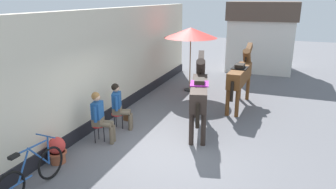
{
  "coord_description": "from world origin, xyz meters",
  "views": [
    {
      "loc": [
        2.59,
        -6.68,
        3.72
      ],
      "look_at": [
        -0.4,
        1.2,
        1.05
      ],
      "focal_mm": 32.97,
      "sensor_mm": 36.0,
      "label": 1
    }
  ],
  "objects_px": {
    "seated_visitor_near": "(100,115)",
    "flower_planter_near": "(57,150)",
    "cafe_parasol": "(191,33)",
    "satchel_bag": "(128,118)",
    "saddled_horse_near": "(199,91)",
    "spare_stool_white": "(194,90)",
    "seated_visitor_far": "(119,104)",
    "leaning_bicycle": "(32,174)",
    "saddled_horse_far": "(241,74)"
  },
  "relations": [
    {
      "from": "flower_planter_near",
      "to": "spare_stool_white",
      "type": "relative_size",
      "value": 1.39
    },
    {
      "from": "seated_visitor_far",
      "to": "saddled_horse_near",
      "type": "height_order",
      "value": "saddled_horse_near"
    },
    {
      "from": "flower_planter_near",
      "to": "seated_visitor_near",
      "type": "bearing_deg",
      "value": 74.92
    },
    {
      "from": "cafe_parasol",
      "to": "satchel_bag",
      "type": "distance_m",
      "value": 4.53
    },
    {
      "from": "seated_visitor_near",
      "to": "saddled_horse_far",
      "type": "bearing_deg",
      "value": 54.43
    },
    {
      "from": "saddled_horse_near",
      "to": "flower_planter_near",
      "type": "relative_size",
      "value": 4.6
    },
    {
      "from": "seated_visitor_near",
      "to": "cafe_parasol",
      "type": "distance_m",
      "value": 5.69
    },
    {
      "from": "seated_visitor_far",
      "to": "cafe_parasol",
      "type": "distance_m",
      "value": 4.81
    },
    {
      "from": "seated_visitor_near",
      "to": "leaning_bicycle",
      "type": "xyz_separation_m",
      "value": [
        -0.06,
        -2.4,
        -0.38
      ]
    },
    {
      "from": "saddled_horse_far",
      "to": "satchel_bag",
      "type": "height_order",
      "value": "saddled_horse_far"
    },
    {
      "from": "saddled_horse_near",
      "to": "saddled_horse_far",
      "type": "bearing_deg",
      "value": 71.28
    },
    {
      "from": "leaning_bicycle",
      "to": "spare_stool_white",
      "type": "bearing_deg",
      "value": 77.88
    },
    {
      "from": "seated_visitor_far",
      "to": "spare_stool_white",
      "type": "height_order",
      "value": "seated_visitor_far"
    },
    {
      "from": "saddled_horse_near",
      "to": "saddled_horse_far",
      "type": "distance_m",
      "value": 2.55
    },
    {
      "from": "cafe_parasol",
      "to": "spare_stool_white",
      "type": "height_order",
      "value": "cafe_parasol"
    },
    {
      "from": "spare_stool_white",
      "to": "cafe_parasol",
      "type": "bearing_deg",
      "value": 114.1
    },
    {
      "from": "seated_visitor_far",
      "to": "satchel_bag",
      "type": "height_order",
      "value": "seated_visitor_far"
    },
    {
      "from": "seated_visitor_far",
      "to": "spare_stool_white",
      "type": "xyz_separation_m",
      "value": [
        1.31,
        3.29,
        -0.38
      ]
    },
    {
      "from": "spare_stool_white",
      "to": "satchel_bag",
      "type": "bearing_deg",
      "value": -117.73
    },
    {
      "from": "flower_planter_near",
      "to": "cafe_parasol",
      "type": "height_order",
      "value": "cafe_parasol"
    },
    {
      "from": "seated_visitor_near",
      "to": "seated_visitor_far",
      "type": "bearing_deg",
      "value": 86.89
    },
    {
      "from": "leaning_bicycle",
      "to": "satchel_bag",
      "type": "bearing_deg",
      "value": 89.58
    },
    {
      "from": "seated_visitor_near",
      "to": "satchel_bag",
      "type": "bearing_deg",
      "value": 91.21
    },
    {
      "from": "spare_stool_white",
      "to": "satchel_bag",
      "type": "height_order",
      "value": "spare_stool_white"
    },
    {
      "from": "seated_visitor_near",
      "to": "spare_stool_white",
      "type": "distance_m",
      "value": 4.44
    },
    {
      "from": "saddled_horse_far",
      "to": "leaning_bicycle",
      "type": "bearing_deg",
      "value": -114.94
    },
    {
      "from": "seated_visitor_near",
      "to": "flower_planter_near",
      "type": "relative_size",
      "value": 2.17
    },
    {
      "from": "flower_planter_near",
      "to": "cafe_parasol",
      "type": "distance_m",
      "value": 7.11
    },
    {
      "from": "seated_visitor_near",
      "to": "saddled_horse_far",
      "type": "xyz_separation_m",
      "value": [
        3.01,
        4.21,
        0.38
      ]
    },
    {
      "from": "spare_stool_white",
      "to": "satchel_bag",
      "type": "xyz_separation_m",
      "value": [
        -1.39,
        -2.64,
        -0.3
      ]
    },
    {
      "from": "saddled_horse_far",
      "to": "cafe_parasol",
      "type": "relative_size",
      "value": 1.16
    },
    {
      "from": "seated_visitor_near",
      "to": "flower_planter_near",
      "type": "distance_m",
      "value": 1.43
    },
    {
      "from": "leaning_bicycle",
      "to": "cafe_parasol",
      "type": "bearing_deg",
      "value": 83.52
    },
    {
      "from": "saddled_horse_far",
      "to": "satchel_bag",
      "type": "xyz_separation_m",
      "value": [
        -3.04,
        -2.64,
        -1.06
      ]
    },
    {
      "from": "flower_planter_near",
      "to": "cafe_parasol",
      "type": "relative_size",
      "value": 0.25
    },
    {
      "from": "saddled_horse_far",
      "to": "spare_stool_white",
      "type": "relative_size",
      "value": 6.52
    },
    {
      "from": "seated_visitor_far",
      "to": "saddled_horse_far",
      "type": "height_order",
      "value": "saddled_horse_far"
    },
    {
      "from": "saddled_horse_near",
      "to": "cafe_parasol",
      "type": "distance_m",
      "value": 4.04
    },
    {
      "from": "flower_planter_near",
      "to": "cafe_parasol",
      "type": "xyz_separation_m",
      "value": [
        1.18,
        6.71,
        2.03
      ]
    },
    {
      "from": "seated_visitor_far",
      "to": "satchel_bag",
      "type": "bearing_deg",
      "value": 97.29
    },
    {
      "from": "cafe_parasol",
      "to": "leaning_bicycle",
      "type": "bearing_deg",
      "value": -96.48
    },
    {
      "from": "seated_visitor_far",
      "to": "flower_planter_near",
      "type": "relative_size",
      "value": 2.17
    },
    {
      "from": "spare_stool_white",
      "to": "satchel_bag",
      "type": "relative_size",
      "value": 1.64
    },
    {
      "from": "flower_planter_near",
      "to": "seated_visitor_far",
      "type": "bearing_deg",
      "value": 79.74
    },
    {
      "from": "flower_planter_near",
      "to": "saddled_horse_near",
      "type": "bearing_deg",
      "value": 50.68
    },
    {
      "from": "cafe_parasol",
      "to": "satchel_bag",
      "type": "xyz_separation_m",
      "value": [
        -0.86,
        -3.83,
        -2.26
      ]
    },
    {
      "from": "saddled_horse_far",
      "to": "leaning_bicycle",
      "type": "xyz_separation_m",
      "value": [
        -3.07,
        -6.61,
        -0.76
      ]
    },
    {
      "from": "leaning_bicycle",
      "to": "satchel_bag",
      "type": "xyz_separation_m",
      "value": [
        0.03,
        3.96,
        -0.3
      ]
    },
    {
      "from": "saddled_horse_near",
      "to": "flower_planter_near",
      "type": "xyz_separation_m",
      "value": [
        -2.55,
        -3.11,
        -0.82
      ]
    },
    {
      "from": "seated_visitor_far",
      "to": "flower_planter_near",
      "type": "xyz_separation_m",
      "value": [
        -0.4,
        -2.23,
        -0.44
      ]
    }
  ]
}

